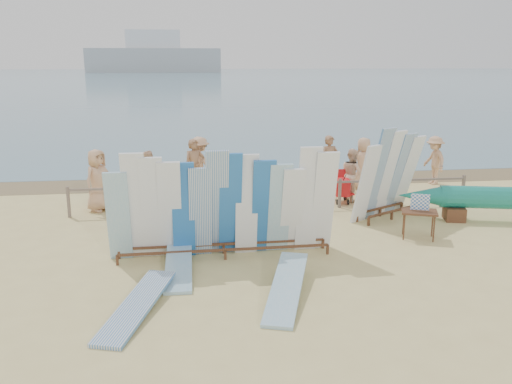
{
  "coord_description": "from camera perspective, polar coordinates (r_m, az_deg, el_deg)",
  "views": [
    {
      "loc": [
        -2.66,
        -12.55,
        4.42
      ],
      "look_at": [
        -0.82,
        1.22,
        1.01
      ],
      "focal_mm": 38.0,
      "sensor_mm": 36.0,
      "label": 1
    }
  ],
  "objects": [
    {
      "name": "beachgoer_0",
      "position": [
        16.72,
        -16.32,
        1.19
      ],
      "size": [
        0.9,
        0.99,
        1.87
      ],
      "primitive_type": "imported",
      "rotation": [
        0.0,
        0.0,
        0.91
      ],
      "color": "tan",
      "rests_on": "ground"
    },
    {
      "name": "main_surfboard_rack",
      "position": [
        12.25,
        -3.37,
        -1.73
      ],
      "size": [
        5.17,
        0.81,
        2.55
      ],
      "rotation": [
        0.0,
        0.0,
        0.01
      ],
      "color": "brown",
      "rests_on": "ground"
    },
    {
      "name": "ocean",
      "position": [
        140.65,
        -6.67,
        11.91
      ],
      "size": [
        320.0,
        240.0,
        0.02
      ],
      "primitive_type": "cube",
      "color": "slate",
      "rests_on": "ground"
    },
    {
      "name": "ground",
      "position": [
        13.57,
        4.13,
        -5.27
      ],
      "size": [
        160.0,
        160.0,
        0.0
      ],
      "primitive_type": "plane",
      "color": "#D6C47B",
      "rests_on": "ground"
    },
    {
      "name": "vendor_table",
      "position": [
        14.31,
        16.74,
        -3.21
      ],
      "size": [
        1.03,
        0.88,
        1.15
      ],
      "rotation": [
        0.0,
        0.0,
        -0.36
      ],
      "color": "brown",
      "rests_on": "ground"
    },
    {
      "name": "beachgoer_2",
      "position": [
        18.11,
        -11.3,
        1.88
      ],
      "size": [
        0.43,
        0.78,
        1.53
      ],
      "primitive_type": "imported",
      "rotation": [
        0.0,
        0.0,
        4.61
      ],
      "color": "beige",
      "rests_on": "ground"
    },
    {
      "name": "flat_board_e",
      "position": [
        10.22,
        -12.38,
        -12.2
      ],
      "size": [
        1.36,
        2.74,
        0.25
      ],
      "primitive_type": "cube",
      "rotation": [
        0.07,
        0.0,
        -0.31
      ],
      "color": "silver",
      "rests_on": "ground"
    },
    {
      "name": "beachgoer_3",
      "position": [
        18.78,
        -5.94,
        3.0
      ],
      "size": [
        1.2,
        1.2,
        1.86
      ],
      "primitive_type": "imported",
      "rotation": [
        0.0,
        0.0,
        2.35
      ],
      "color": "tan",
      "rests_on": "ground"
    },
    {
      "name": "beach_chair_right",
      "position": [
        17.43,
        9.28,
        -0.3
      ],
      "size": [
        0.53,
        0.55,
        0.8
      ],
      "rotation": [
        0.0,
        0.0,
        0.06
      ],
      "color": "red",
      "rests_on": "ground"
    },
    {
      "name": "beachgoer_8",
      "position": [
        17.59,
        10.09,
        1.82
      ],
      "size": [
        0.59,
        0.89,
        1.68
      ],
      "primitive_type": "imported",
      "rotation": [
        0.0,
        0.0,
        1.83
      ],
      "color": "beige",
      "rests_on": "ground"
    },
    {
      "name": "flat_board_a",
      "position": [
        11.97,
        -8.1,
        -8.04
      ],
      "size": [
        0.6,
        2.7,
        0.31
      ],
      "primitive_type": "cube",
      "rotation": [
        0.09,
        0.0,
        -0.02
      ],
      "color": "#7FB2CC",
      "rests_on": "ground"
    },
    {
      "name": "beach_chair_left",
      "position": [
        17.6,
        4.01,
        0.13
      ],
      "size": [
        0.6,
        0.62,
        0.94
      ],
      "rotation": [
        0.0,
        0.0,
        -0.0
      ],
      "color": "red",
      "rests_on": "ground"
    },
    {
      "name": "flat_board_b",
      "position": [
        10.59,
        3.23,
        -10.93
      ],
      "size": [
        1.36,
        2.73,
        0.41
      ],
      "primitive_type": "cube",
      "rotation": [
        0.13,
        0.0,
        -0.31
      ],
      "color": "#7FB2CC",
      "rests_on": "ground"
    },
    {
      "name": "beachgoer_7",
      "position": [
        19.2,
        7.75,
        3.17
      ],
      "size": [
        0.73,
        0.49,
        1.85
      ],
      "primitive_type": "imported",
      "rotation": [
        0.0,
        0.0,
        0.19
      ],
      "color": "#8C6042",
      "rests_on": "ground"
    },
    {
      "name": "beachgoer_9",
      "position": [
        20.61,
        18.25,
        3.19
      ],
      "size": [
        0.6,
        1.18,
        1.75
      ],
      "primitive_type": "imported",
      "rotation": [
        0.0,
        0.0,
        4.83
      ],
      "color": "tan",
      "rests_on": "ground"
    },
    {
      "name": "wet_sand_strip",
      "position": [
        20.41,
        0.05,
        1.28
      ],
      "size": [
        40.0,
        2.6,
        0.01
      ],
      "primitive_type": "cube",
      "color": "olive",
      "rests_on": "ground"
    },
    {
      "name": "beachgoer_1",
      "position": [
        17.98,
        -6.47,
        2.56
      ],
      "size": [
        0.77,
        0.55,
        1.9
      ],
      "primitive_type": "imported",
      "rotation": [
        0.0,
        0.0,
        0.27
      ],
      "color": "#8C6042",
      "rests_on": "ground"
    },
    {
      "name": "distant_ship",
      "position": [
        192.78,
        -10.7,
        13.83
      ],
      "size": [
        45.0,
        8.0,
        14.0
      ],
      "color": "#999EA3",
      "rests_on": "ocean"
    },
    {
      "name": "stroller",
      "position": [
        17.32,
        8.97,
        0.22
      ],
      "size": [
        0.58,
        0.78,
        1.02
      ],
      "rotation": [
        0.0,
        0.0,
        -0.1
      ],
      "color": "red",
      "rests_on": "ground"
    },
    {
      "name": "beachgoer_6",
      "position": [
        19.16,
        11.22,
        2.96
      ],
      "size": [
        0.9,
        0.46,
        1.82
      ],
      "primitive_type": "imported",
      "rotation": [
        0.0,
        0.0,
        3.1
      ],
      "color": "tan",
      "rests_on": "ground"
    },
    {
      "name": "side_surfboard_rack",
      "position": [
        15.7,
        13.73,
        1.53
      ],
      "size": [
        2.32,
        1.71,
        2.65
      ],
      "rotation": [
        0.0,
        0.0,
        0.51
      ],
      "color": "brown",
      "rests_on": "ground"
    },
    {
      "name": "fence",
      "position": [
        16.23,
        2.03,
        0.27
      ],
      "size": [
        12.08,
        0.08,
        0.9
      ],
      "color": "#79675B",
      "rests_on": "ground"
    }
  ]
}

